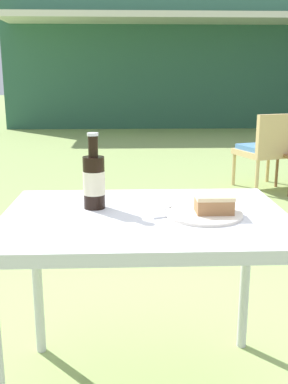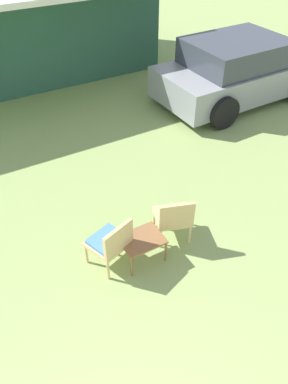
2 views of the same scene
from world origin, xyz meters
The scene contains 4 objects.
parked_car centered at (6.24, 6.28, 0.70)m, with size 4.00×2.16×1.43m.
wicker_chair_cushioned centered at (1.39, 3.12, 0.44)m, with size 0.63×0.62×0.79m.
wicker_chair_plain centered at (2.38, 3.10, 0.44)m, with size 0.63×0.61×0.79m.
garden_side_table centered at (1.80, 2.99, 0.35)m, with size 0.58×0.45×0.39m.
Camera 2 is at (0.11, -0.04, 4.14)m, focal length 35.00 mm.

